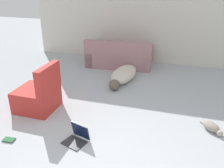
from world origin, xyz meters
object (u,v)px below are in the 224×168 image
Objects in this scene: dog at (123,75)px; side_chair at (39,96)px; couch at (119,57)px; book_green at (9,140)px; cat at (212,127)px; laptop_open at (78,136)px.

dog is 1.71× the size of side_chair.
book_green is at bearing 74.61° from couch.
couch is 4.36× the size of cat.
couch is at bearing 164.34° from side_chair.
cat is 3.18m from book_green.
dog is at bearing 67.86° from book_green.
couch is at bearing -178.57° from cat.
cat is at bearing 94.41° from side_chair.
laptop_open is 1.05m from book_green.
dog is 2.07m from side_chair.
book_green is (-1.10, -2.70, -0.14)m from dog.
side_chair is at bearing -126.61° from cat.
couch is 1.04m from dog.
side_chair is (-0.80, -2.69, 0.02)m from couch.
laptop_open is at bearing -106.34° from cat.
dog reaches higher than laptop_open.
cat is 3.03m from side_chair.
dog reaches higher than cat.
book_green is (-2.96, -1.17, -0.05)m from cat.
side_chair reaches higher than cat.
book_green is 1.02m from side_chair.
side_chair is at bearing 165.80° from laptop_open.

